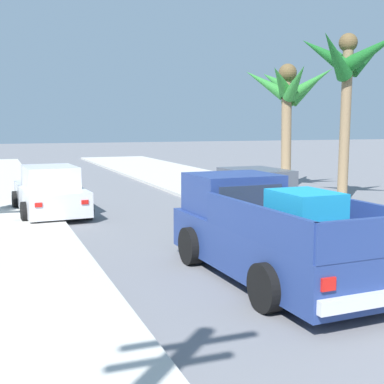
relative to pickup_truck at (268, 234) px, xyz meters
name	(u,v)px	position (x,y,z in m)	size (l,w,h in m)	color
sidewalk_right	(324,216)	(4.68, 4.85, -0.75)	(5.22, 60.00, 0.12)	beige
curb_left	(15,239)	(-4.26, 4.85, -0.76)	(0.16, 60.00, 0.10)	silver
curb_right	(290,218)	(3.47, 4.85, -0.76)	(0.16, 60.00, 0.10)	silver
pickup_truck	(268,234)	(0.00, 0.00, 0.00)	(2.34, 5.27, 1.80)	navy
car_left_near	(50,192)	(-3.06, 8.37, -0.10)	(2.19, 4.33, 1.54)	silver
car_right_mid	(254,197)	(2.40, 5.12, -0.10)	(2.11, 4.30, 1.54)	#474C56
palm_tree_right_fore	(348,67)	(6.97, 7.00, 4.00)	(3.59, 3.71, 5.99)	#846B4C
palm_tree_right_mid	(289,91)	(7.22, 11.18, 3.44)	(3.70, 3.86, 5.37)	#846B4C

